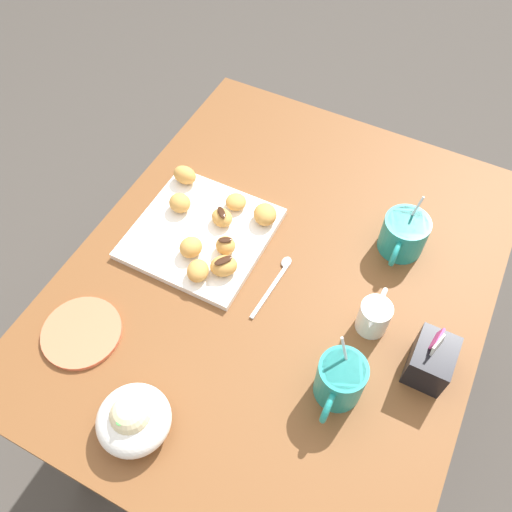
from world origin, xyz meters
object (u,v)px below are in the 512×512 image
(beignet_3, at_px, (191,247))
(beignet_4, at_px, (236,202))
(beignet_0, at_px, (180,203))
(coffee_mug_teal_right, at_px, (340,380))
(coffee_mug_teal_left, at_px, (404,234))
(ice_cream_bowl, at_px, (133,419))
(dining_table, at_px, (278,304))
(beignet_7, at_px, (224,266))
(pastry_plate_square, at_px, (201,233))
(cream_pitcher_white, at_px, (374,315))
(sugar_caddy, at_px, (431,360))
(beignet_6, at_px, (222,218))
(beignet_2, at_px, (226,245))
(beignet_1, at_px, (198,271))
(saucer_coral_left, at_px, (82,333))
(beignet_5, at_px, (265,214))
(beignet_8, at_px, (185,175))

(beignet_3, height_order, beignet_4, beignet_3)
(beignet_0, bearing_deg, coffee_mug_teal_right, 63.98)
(coffee_mug_teal_left, distance_m, beignet_3, 0.44)
(coffee_mug_teal_left, distance_m, beignet_0, 0.48)
(ice_cream_bowl, xyz_separation_m, beignet_4, (-0.50, -0.08, -0.01))
(coffee_mug_teal_left, bearing_deg, coffee_mug_teal_right, -0.00)
(dining_table, height_order, beignet_7, beignet_7)
(coffee_mug_teal_left, xyz_separation_m, beignet_7, (0.23, -0.30, -0.01))
(pastry_plate_square, relative_size, ice_cream_bowl, 2.20)
(cream_pitcher_white, distance_m, beignet_0, 0.48)
(sugar_caddy, height_order, beignet_6, sugar_caddy)
(dining_table, height_order, coffee_mug_teal_right, coffee_mug_teal_right)
(beignet_2, bearing_deg, beignet_4, -161.82)
(beignet_1, xyz_separation_m, beignet_3, (-0.04, -0.04, 0.00))
(saucer_coral_left, height_order, beignet_5, beignet_5)
(dining_table, relative_size, coffee_mug_teal_left, 7.74)
(cream_pitcher_white, height_order, beignet_7, cream_pitcher_white)
(beignet_6, relative_size, beignet_8, 0.87)
(ice_cream_bowl, height_order, beignet_2, ice_cream_bowl)
(coffee_mug_teal_left, height_order, beignet_3, coffee_mug_teal_left)
(beignet_3, xyz_separation_m, beignet_4, (-0.15, 0.02, -0.01))
(sugar_caddy, xyz_separation_m, beignet_4, (-0.17, -0.49, -0.01))
(beignet_4, bearing_deg, beignet_3, -8.36)
(coffee_mug_teal_left, xyz_separation_m, beignet_4, (0.07, -0.36, -0.02))
(ice_cream_bowl, relative_size, saucer_coral_left, 0.83)
(cream_pitcher_white, relative_size, beignet_6, 2.17)
(beignet_7, bearing_deg, beignet_3, -95.98)
(cream_pitcher_white, distance_m, beignet_8, 0.53)
(coffee_mug_teal_right, distance_m, ice_cream_bowl, 0.35)
(pastry_plate_square, height_order, beignet_1, beignet_1)
(beignet_5, xyz_separation_m, beignet_6, (0.05, -0.08, -0.00))
(cream_pitcher_white, bearing_deg, beignet_0, -98.68)
(dining_table, distance_m, ice_cream_bowl, 0.44)
(dining_table, height_order, saucer_coral_left, saucer_coral_left)
(beignet_1, relative_size, beignet_6, 1.06)
(coffee_mug_teal_left, height_order, beignet_5, coffee_mug_teal_left)
(saucer_coral_left, relative_size, beignet_6, 3.15)
(pastry_plate_square, relative_size, beignet_1, 5.42)
(coffee_mug_teal_left, relative_size, beignet_7, 2.39)
(beignet_0, xyz_separation_m, beignet_3, (0.09, 0.08, 0.00))
(coffee_mug_teal_left, relative_size, saucer_coral_left, 0.87)
(cream_pitcher_white, bearing_deg, pastry_plate_square, -95.44)
(beignet_2, distance_m, beignet_7, 0.05)
(sugar_caddy, bearing_deg, coffee_mug_teal_right, -48.89)
(sugar_caddy, bearing_deg, beignet_8, -106.68)
(sugar_caddy, bearing_deg, pastry_plate_square, -98.58)
(sugar_caddy, xyz_separation_m, beignet_2, (-0.06, -0.45, -0.01))
(coffee_mug_teal_right, height_order, saucer_coral_left, coffee_mug_teal_right)
(coffee_mug_teal_right, relative_size, beignet_4, 3.33)
(dining_table, relative_size, ice_cream_bowl, 8.10)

